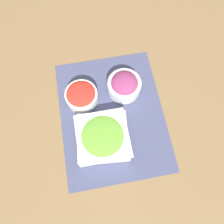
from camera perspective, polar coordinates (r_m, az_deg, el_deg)
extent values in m
plane|color=olive|center=(0.84, 0.00, -0.77)|extent=(3.00, 3.00, 0.00)
cube|color=#474C70|center=(0.84, 0.00, -0.73)|extent=(0.51, 0.39, 0.00)
cube|color=white|center=(0.79, -2.41, -6.72)|extent=(0.20, 0.20, 0.05)
cube|color=white|center=(0.77, -2.49, -6.28)|extent=(0.18, 0.18, 0.00)
ellipsoid|color=#6BAD38|center=(0.77, -2.48, -6.31)|extent=(0.16, 0.16, 0.03)
cylinder|color=white|center=(0.85, -7.89, 4.02)|extent=(0.12, 0.12, 0.05)
torus|color=white|center=(0.82, -8.13, 4.74)|extent=(0.12, 0.12, 0.01)
ellipsoid|color=red|center=(0.82, -8.13, 4.74)|extent=(0.11, 0.11, 0.03)
cylinder|color=silver|center=(0.86, 3.17, 6.72)|extent=(0.13, 0.13, 0.06)
torus|color=silver|center=(0.83, 3.27, 7.58)|extent=(0.13, 0.13, 0.01)
ellipsoid|color=#93386B|center=(0.83, 3.27, 7.58)|extent=(0.10, 0.10, 0.05)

